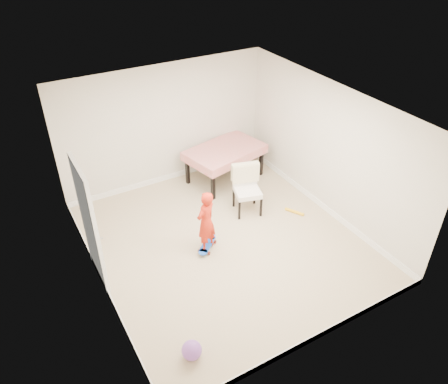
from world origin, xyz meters
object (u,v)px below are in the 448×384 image
skateboard (207,246)px  child (206,223)px  balloon (192,350)px  dining_chair (248,190)px  dining_table (225,164)px

skateboard → child: child is taller
child → balloon: child is taller
dining_chair → balloon: bearing=-118.4°
skateboard → child: bearing=-178.8°
skateboard → balloon: bearing=-165.1°
child → balloon: (-1.21, -1.86, -0.45)m
dining_table → balloon: size_ratio=5.82×
balloon → child: bearing=56.9°
dining_table → balloon: 4.62m
dining_chair → child: size_ratio=0.84×
skateboard → dining_chair: bearing=-15.8°
dining_chair → dining_table: bearing=96.2°
child → dining_table: bearing=-153.2°
dining_chair → child: (-1.24, -0.62, 0.09)m
dining_chair → skateboard: 1.42m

